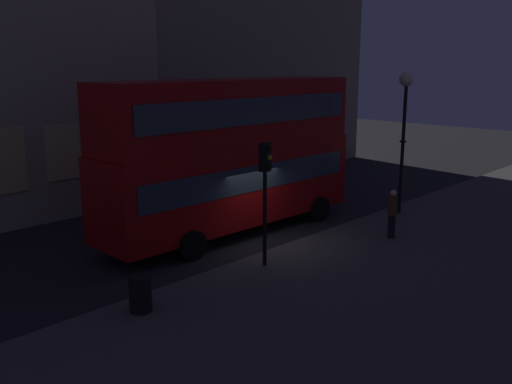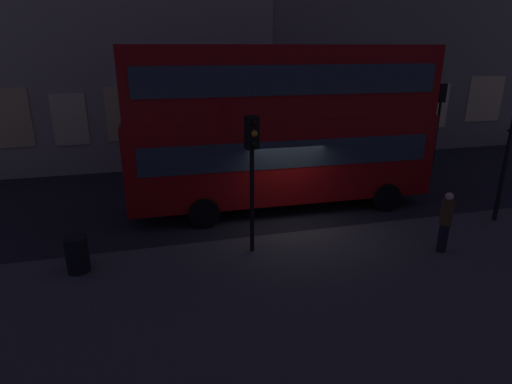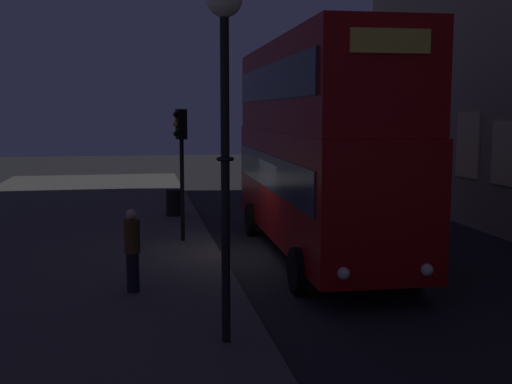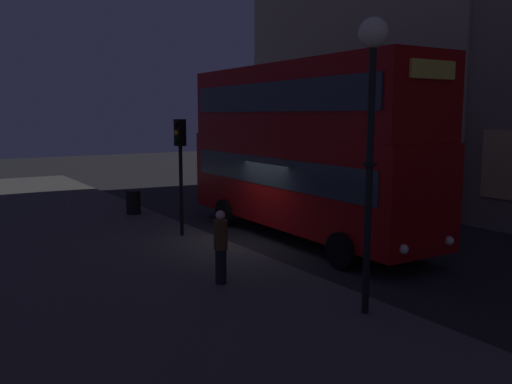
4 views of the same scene
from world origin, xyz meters
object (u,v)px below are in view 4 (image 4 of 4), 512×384
object	(u,v)px
traffic_light_near_kerb	(180,152)
litter_bin	(133,202)
double_decker_bus	(301,143)
street_lamp	(372,90)
pedestrian	(221,246)

from	to	relation	value
traffic_light_near_kerb	litter_bin	distance (m)	5.08
double_decker_bus	litter_bin	size ratio (longest dim) A/B	11.38
double_decker_bus	street_lamp	bearing A→B (deg)	-25.97
street_lamp	litter_bin	xyz separation A→B (m)	(-12.86, -0.13, -3.90)
street_lamp	double_decker_bus	bearing A→B (deg)	152.84
double_decker_bus	traffic_light_near_kerb	bearing A→B (deg)	-117.58
traffic_light_near_kerb	double_decker_bus	bearing A→B (deg)	48.86
traffic_light_near_kerb	litter_bin	xyz separation A→B (m)	(-4.56, 0.02, -2.25)
litter_bin	street_lamp	bearing A→B (deg)	0.56
street_lamp	litter_bin	size ratio (longest dim) A/B	6.06
double_decker_bus	litter_bin	bearing A→B (deg)	-150.88
double_decker_bus	pedestrian	distance (m)	6.14
pedestrian	litter_bin	xyz separation A→B (m)	(-9.67, 1.38, -0.43)
double_decker_bus	traffic_light_near_kerb	xyz separation A→B (m)	(-1.89, -3.44, -0.27)
litter_bin	pedestrian	bearing A→B (deg)	-8.12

